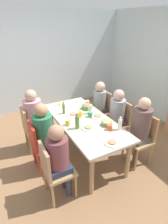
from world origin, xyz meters
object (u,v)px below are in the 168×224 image
bottle_3 (120,124)px  chair_1 (120,121)px  cup_4 (87,103)px  bottle_1 (64,108)px  cup_3 (90,114)px  chair_2 (142,136)px  person_5 (59,156)px  cup_2 (68,123)px  chair_0 (40,144)px  person_4 (34,115)px  person_2 (140,126)px  plate_4 (112,142)px  person_3 (99,102)px  bottle_0 (77,121)px  person_1 (117,113)px  bowl_0 (87,107)px  dining_table (84,124)px  plate_1 (88,128)px  cup_1 (80,114)px  bottle_2 (90,108)px  bowl_1 (107,123)px  chair_4 (31,126)px  plate_3 (60,104)px  plate_0 (98,116)px  person_0 (44,131)px  cup_0 (110,127)px  chair_5 (53,169)px  chair_3 (102,109)px

bottle_3 → chair_1: bearing=139.9°
cup_4 → bottle_1: (0.13, -0.57, 0.06)m
cup_3 → chair_2: bearing=44.3°
person_5 → cup_2: 0.72m
chair_2 → chair_0: bearing=-111.2°
person_4 → person_2: bearing=48.9°
plate_4 → person_3: bearing=154.0°
person_2 → person_4: bearing=-131.1°
cup_2 → bottle_0: size_ratio=0.43×
person_1 → bowl_0: size_ratio=5.54×
cup_3 → dining_table: bearing=-72.8°
person_5 → plate_1: 0.73m
person_3 → plate_1: size_ratio=5.09×
person_1 → person_4: (-0.63, -1.44, 0.03)m
cup_1 → bottle_2: 0.22m
bowl_1 → bottle_2: 0.50m
bottle_0 → chair_2: bearing=67.4°
chair_4 → person_5: person_5 is taller
chair_1 → plate_3: bearing=-129.3°
cup_1 → bottle_0: 0.42m
person_3 → bottle_1: size_ratio=5.07×
plate_0 → bottle_1: size_ratio=1.12×
cup_4 → bottle_1: bottle_1 is taller
person_0 → bottle_2: 0.96m
person_4 → bowl_1: size_ratio=6.97×
chair_0 → plate_3: chair_0 is taller
chair_0 → person_4: 0.67m
dining_table → cup_0: cup_0 is taller
plate_4 → dining_table: bearing=-178.1°
chair_5 → plate_0: chair_5 is taller
plate_4 → cup_0: size_ratio=1.89×
person_4 → plate_4: 1.60m
plate_3 → cup_3: size_ratio=1.86×
cup_2 → cup_1: bearing=118.5°
chair_0 → chair_5: size_ratio=1.00×
bowl_1 → cup_2: 0.64m
plate_1 → bowl_1: bowl_1 is taller
person_1 → cup_3: bearing=-94.7°
chair_2 → person_2: bearing=-90.0°
chair_3 → cup_2: size_ratio=8.10×
chair_0 → person_2: size_ratio=0.72×
bowl_1 → chair_5: bearing=-74.6°
chair_4 → cup_1: bearing=59.4°
person_1 → bottle_3: size_ratio=5.31×
person_4 → bottle_2: bearing=63.3°
cup_3 → plate_1: bearing=-34.3°
chair_1 → chair_3: 0.63m
plate_0 → bowl_1: bearing=-5.8°
cup_4 → bottle_2: (0.36, -0.14, 0.06)m
plate_1 → plate_3: bearing=-176.4°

